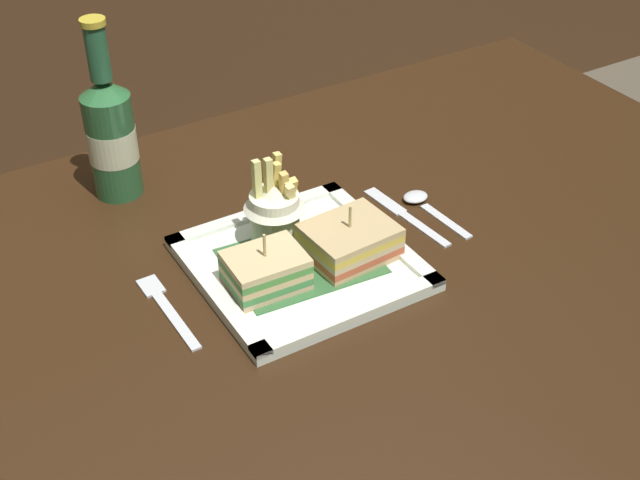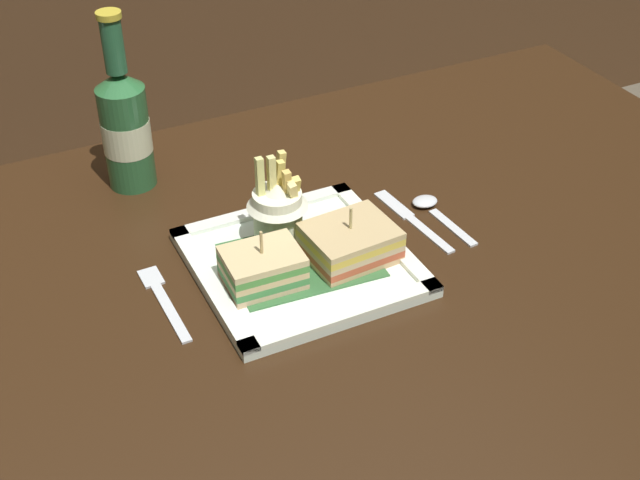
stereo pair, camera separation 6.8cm
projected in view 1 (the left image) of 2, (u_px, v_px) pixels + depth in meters
The scene contains 9 objects.
dining_table at pixel (338, 360), 1.14m from camera, with size 1.29×0.85×0.74m.
square_plate at pixel (301, 264), 1.04m from camera, with size 0.25×0.25×0.02m.
sandwich_half_left at pixel (266, 272), 0.99m from camera, with size 0.09×0.07×0.07m.
sandwich_half_right at pixel (350, 242), 1.03m from camera, with size 0.11×0.09×0.07m.
fries_cup at pixel (275, 208), 1.04m from camera, with size 0.08×0.08×0.12m.
beer_bottle at pixel (111, 134), 1.13m from camera, with size 0.07×0.07×0.25m.
fork at pixel (166, 307), 0.98m from camera, with size 0.02×0.14×0.00m.
knife at pixel (403, 214), 1.13m from camera, with size 0.03×0.16×0.00m.
spoon at pixel (423, 203), 1.15m from camera, with size 0.04×0.12×0.01m.
Camera 1 is at (-0.44, -0.70, 1.38)m, focal length 48.28 mm.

